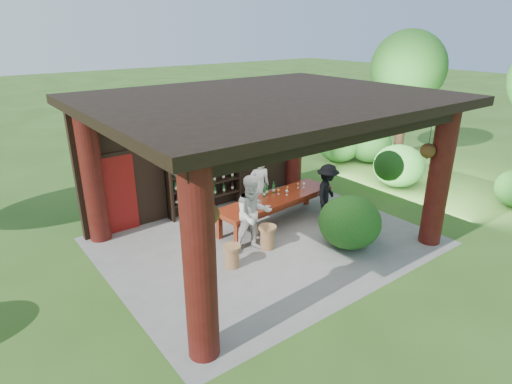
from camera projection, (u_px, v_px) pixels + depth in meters
ground at (266, 241)px, 10.40m from camera, size 90.00×90.00×0.00m
pavilion at (255, 153)px, 9.93m from camera, size 7.50×6.00×3.60m
wine_shelf at (205, 178)px, 11.74m from camera, size 2.21×0.34×1.94m
tasting_table at (276, 202)px, 11.06m from camera, size 3.51×1.19×0.75m
stool_near_left at (267, 237)px, 9.96m from camera, size 0.43×0.43×0.56m
stool_near_right at (339, 213)px, 11.25m from camera, size 0.40×0.40×0.53m
stool_far_left at (232, 256)px, 9.19m from camera, size 0.39×0.39×0.51m
host at (259, 186)px, 11.64m from camera, size 0.69×0.57×1.62m
guest_woman at (253, 214)px, 9.64m from camera, size 1.05×0.91×1.83m
guest_man at (327, 193)px, 11.21m from camera, size 1.17×1.01×1.57m
table_bottles at (268, 189)px, 11.16m from camera, size 0.45×0.17×0.31m
table_glasses at (291, 189)px, 11.41m from camera, size 0.94×0.27×0.15m
napkin_basket at (254, 203)px, 10.47m from camera, size 0.28×0.20×0.14m
shrubs at (336, 190)px, 12.08m from camera, size 15.66×8.68×1.36m
trees at (323, 81)px, 12.54m from camera, size 20.17×10.00×4.80m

